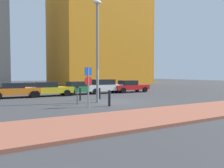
% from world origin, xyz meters
% --- Properties ---
extents(ground_plane, '(120.00, 120.00, 0.00)m').
position_xyz_m(ground_plane, '(0.00, 0.00, 0.00)').
color(ground_plane, '#38383A').
extents(sidewalk_brick, '(40.00, 3.88, 0.14)m').
position_xyz_m(sidewalk_brick, '(0.00, -6.50, 0.07)').
color(sidewalk_brick, '#93513D').
rests_on(sidewalk_brick, ground).
extents(parked_car_orange, '(4.35, 2.21, 1.40)m').
position_xyz_m(parked_car_orange, '(-6.33, 7.14, 0.73)').
color(parked_car_orange, orange).
rests_on(parked_car_orange, ground).
extents(parked_car_yellow, '(4.37, 2.17, 1.41)m').
position_xyz_m(parked_car_yellow, '(-3.20, 7.08, 0.73)').
color(parked_car_yellow, gold).
rests_on(parked_car_yellow, ground).
extents(parked_car_green, '(4.21, 2.06, 1.40)m').
position_xyz_m(parked_car_green, '(0.19, 7.27, 0.75)').
color(parked_car_green, '#237238').
rests_on(parked_car_green, ground).
extents(parked_car_white, '(4.57, 1.92, 1.58)m').
position_xyz_m(parked_car_white, '(3.09, 7.30, 0.81)').
color(parked_car_white, white).
rests_on(parked_car_white, ground).
extents(parked_car_red, '(4.54, 1.94, 1.43)m').
position_xyz_m(parked_car_red, '(6.41, 6.97, 0.73)').
color(parked_car_red, red).
rests_on(parked_car_red, ground).
extents(parking_sign_post, '(0.59, 0.18, 2.67)m').
position_xyz_m(parking_sign_post, '(-2.78, -1.56, 1.68)').
color(parking_sign_post, gray).
rests_on(parking_sign_post, ground).
extents(parking_meter, '(0.18, 0.14, 1.46)m').
position_xyz_m(parking_meter, '(-3.01, -0.11, 0.94)').
color(parking_meter, '#4C4C51').
rests_on(parking_meter, ground).
extents(street_lamp, '(0.70, 0.36, 7.80)m').
position_xyz_m(street_lamp, '(-1.21, 0.28, 4.54)').
color(street_lamp, gray).
rests_on(street_lamp, ground).
extents(traffic_bollard_near, '(0.14, 0.14, 0.98)m').
position_xyz_m(traffic_bollard_near, '(-0.01, 2.29, 0.49)').
color(traffic_bollard_near, black).
rests_on(traffic_bollard_near, ground).
extents(traffic_bollard_mid, '(0.17, 0.17, 1.10)m').
position_xyz_m(traffic_bollard_mid, '(-1.38, -1.91, 0.55)').
color(traffic_bollard_mid, black).
rests_on(traffic_bollard_mid, ground).
extents(traffic_bollard_far, '(0.14, 0.14, 1.05)m').
position_xyz_m(traffic_bollard_far, '(-1.93, 2.05, 0.53)').
color(traffic_bollard_far, black).
rests_on(traffic_bollard_far, ground).
extents(building_colorful_midrise, '(19.21, 16.89, 29.76)m').
position_xyz_m(building_colorful_midrise, '(13.81, 30.95, 14.88)').
color(building_colorful_midrise, orange).
rests_on(building_colorful_midrise, ground).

